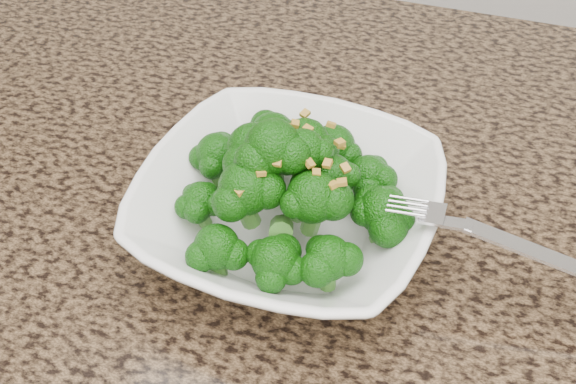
% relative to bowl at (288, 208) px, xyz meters
% --- Properties ---
extents(granite_counter, '(1.64, 1.04, 0.03)m').
position_rel_bowl_xyz_m(granite_counter, '(0.07, -0.09, -0.05)').
color(granite_counter, brown).
rests_on(granite_counter, cabinet).
extents(bowl, '(0.27, 0.27, 0.06)m').
position_rel_bowl_xyz_m(bowl, '(0.00, 0.00, 0.00)').
color(bowl, white).
rests_on(bowl, granite_counter).
extents(broccoli_pile, '(0.22, 0.22, 0.08)m').
position_rel_bowl_xyz_m(broccoli_pile, '(0.00, 0.00, 0.07)').
color(broccoli_pile, '#115209').
rests_on(broccoli_pile, bowl).
extents(garlic_topping, '(0.13, 0.13, 0.01)m').
position_rel_bowl_xyz_m(garlic_topping, '(0.00, 0.00, 0.11)').
color(garlic_topping, '#BC8F2D').
rests_on(garlic_topping, broccoli_pile).
extents(fork, '(0.20, 0.03, 0.01)m').
position_rel_bowl_xyz_m(fork, '(0.14, -0.01, 0.04)').
color(fork, silver).
rests_on(fork, bowl).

